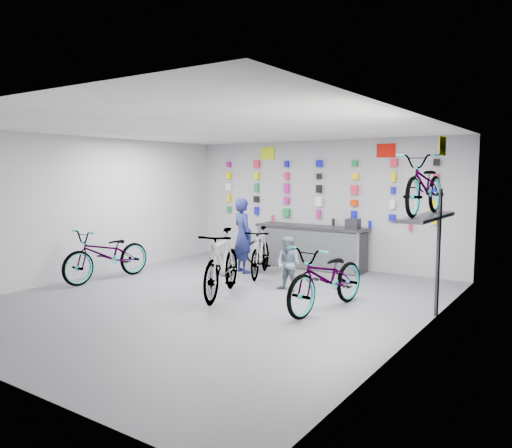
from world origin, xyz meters
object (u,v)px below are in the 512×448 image
Objects in this scene: bike_left at (107,254)px; bike_right at (327,277)px; bike_service at (260,252)px; customer at (288,264)px; bike_center at (222,263)px; clerk at (243,236)px; counter at (311,248)px.

bike_right is at bearing 8.87° from bike_left.
bike_service is 1.69× the size of customer.
bike_center is 2.23m from clerk.
bike_service is (-0.46, -1.43, 0.04)m from counter.
bike_center is at bearing -99.43° from bike_service.
bike_left is 2.00× the size of customer.
bike_left reaches higher than customer.
bike_center is 1.99m from bike_right.
clerk is 2.00m from customer.
counter is 1.53× the size of bike_service.
bike_center reaches higher than bike_service.
bike_center is at bearing 143.77° from clerk.
counter is 3.60m from bike_right.
bike_center is 0.98× the size of bike_right.
bike_center reaches higher than bike_right.
counter is at bearing 67.95° from bike_center.
bike_left is at bearing 163.59° from bike_center.
bike_service reaches higher than counter.
bike_center is at bearing -165.17° from bike_right.
clerk reaches higher than bike_right.
counter is at bearing -99.68° from clerk.
bike_left is 3.21m from bike_service.
customer is at bearing 179.44° from clerk.
bike_left reaches higher than counter.
bike_center is 1.31m from customer.
counter is 1.69m from clerk.
bike_left is 2.93m from clerk.
bike_right reaches higher than customer.
clerk is (-1.01, -1.31, 0.35)m from counter.
clerk reaches higher than bike_left.
bike_right is 1.18× the size of bike_service.
bike_left is 2.85m from bike_center.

